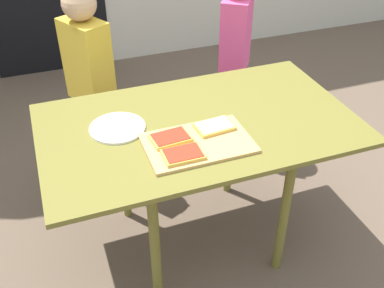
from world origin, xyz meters
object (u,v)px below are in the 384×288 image
Objects in this scene: plate_white_left at (117,128)px; pizza_slice_far_left at (171,138)px; dining_table at (198,136)px; pizza_slice_near_left at (183,154)px; pizza_slice_far_right at (214,126)px; child_left at (90,79)px; child_right at (235,49)px; cutting_board at (198,143)px.

pizza_slice_far_left is at bearing -42.86° from plate_white_left.
pizza_slice_near_left is (-0.14, -0.21, 0.09)m from dining_table.
pizza_slice_far_right reaches higher than plate_white_left.
pizza_slice_far_right is 0.83m from child_left.
pizza_slice_far_right is 0.14× the size of child_right.
child_right is at bearing 55.34° from dining_table.
child_left reaches higher than dining_table.
cutting_board is 0.10m from pizza_slice_near_left.
pizza_slice_far_left is (-0.09, 0.05, 0.01)m from cutting_board.
pizza_slice_near_left is 0.66× the size of plate_white_left.
pizza_slice_near_left is 0.33m from plate_white_left.
cutting_board is 1.00m from child_right.
child_left is 0.98× the size of child_right.
pizza_slice_near_left is at bearing -141.73° from cutting_board.
pizza_slice_far_left is 1.00× the size of pizza_slice_far_right.
pizza_slice_far_right is at bearing 36.41° from pizza_slice_near_left.
child_left is (-0.28, 0.80, -0.07)m from cutting_board.
child_left is at bearing 102.93° from pizza_slice_near_left.
pizza_slice_far_left is 1.05× the size of pizza_slice_near_left.
dining_table is 0.17m from cutting_board.
pizza_slice_near_left reaches higher than cutting_board.
pizza_slice_near_left is 0.14× the size of child_left.
pizza_slice_far_right reaches higher than cutting_board.
pizza_slice_far_left is 0.14× the size of child_left.
pizza_slice_near_left is 0.89m from child_left.
pizza_slice_far_right is 1.05× the size of pizza_slice_near_left.
child_right reaches higher than cutting_board.
child_left is (-0.37, 0.74, -0.09)m from pizza_slice_far_right.
child_right is (0.45, 0.78, -0.07)m from pizza_slice_far_right.
pizza_slice_far_left reaches higher than dining_table.
child_left reaches higher than pizza_slice_far_left.
plate_white_left is at bearing 141.69° from cutting_board.
child_left is at bearing 117.12° from dining_table.
child_right is at bearing 51.43° from pizza_slice_far_left.
cutting_board is at bearing -70.73° from child_left.
pizza_slice_near_left reaches higher than dining_table.
dining_table is 0.13m from pizza_slice_far_right.
plate_white_left is at bearing 158.10° from pizza_slice_far_right.
pizza_slice_far_left is at bearing -175.36° from pizza_slice_far_right.
child_right is (0.48, 0.70, 0.02)m from dining_table.
child_right is at bearing 55.57° from pizza_slice_near_left.
child_left is (-0.02, 0.59, -0.07)m from plate_white_left.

